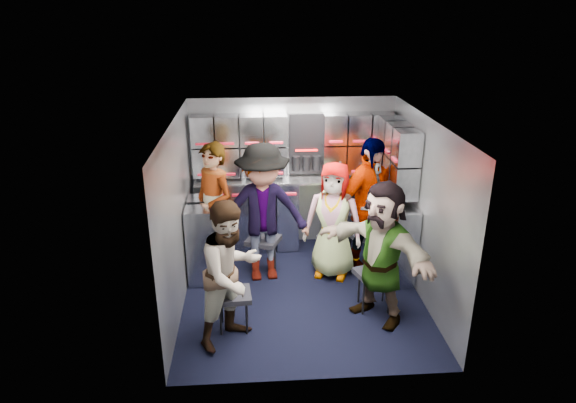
{
  "coord_description": "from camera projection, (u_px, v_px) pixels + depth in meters",
  "views": [
    {
      "loc": [
        -0.55,
        -5.32,
        3.3
      ],
      "look_at": [
        -0.15,
        0.35,
        1.06
      ],
      "focal_mm": 32.0,
      "sensor_mm": 36.0,
      "label": 1
    }
  ],
  "objects": [
    {
      "name": "attendant_arc_a",
      "position": [
        231.0,
        273.0,
        5.1
      ],
      "size": [
        0.94,
        0.94,
        1.54
      ],
      "primitive_type": "imported",
      "rotation": [
        0.0,
        0.0,
        0.77
      ],
      "color": "black",
      "rests_on": "ground"
    },
    {
      "name": "bottle_mid",
      "position": [
        243.0,
        172.0,
        6.87
      ],
      "size": [
        0.06,
        0.06,
        0.25
      ],
      "primitive_type": "cylinder",
      "color": "white",
      "rests_on": "counter"
    },
    {
      "name": "jump_seat_near_right",
      "position": [
        375.0,
        276.0,
        5.76
      ],
      "size": [
        0.49,
        0.47,
        0.47
      ],
      "rotation": [
        0.0,
        0.0,
        0.31
      ],
      "color": "black",
      "rests_on": "ground"
    },
    {
      "name": "wall_right",
      "position": [
        424.0,
        210.0,
        5.89
      ],
      "size": [
        0.04,
        3.0,
        2.1
      ],
      "primitive_type": "cube",
      "color": "gray",
      "rests_on": "ground"
    },
    {
      "name": "jump_seat_mid_right",
      "position": [
        363.0,
        235.0,
        6.79
      ],
      "size": [
        0.49,
        0.48,
        0.46
      ],
      "rotation": [
        0.0,
        0.0,
        0.38
      ],
      "color": "black",
      "rests_on": "ground"
    },
    {
      "name": "attendant_standing",
      "position": [
        214.0,
        210.0,
        6.38
      ],
      "size": [
        0.73,
        0.75,
        1.73
      ],
      "primitive_type": "imported",
      "rotation": [
        0.0,
        0.0,
        -0.84
      ],
      "color": "black",
      "rests_on": "ground"
    },
    {
      "name": "jump_seat_mid_left",
      "position": [
        263.0,
        242.0,
        6.59
      ],
      "size": [
        0.5,
        0.49,
        0.46
      ],
      "rotation": [
        0.0,
        0.0,
        -0.39
      ],
      "color": "black",
      "rests_on": "ground"
    },
    {
      "name": "bottle_right",
      "position": [
        340.0,
        170.0,
        6.95
      ],
      "size": [
        0.07,
        0.07,
        0.25
      ],
      "primitive_type": "cylinder",
      "color": "white",
      "rests_on": "counter"
    },
    {
      "name": "cup_left",
      "position": [
        266.0,
        177.0,
        6.91
      ],
      "size": [
        0.09,
        0.09,
        0.09
      ],
      "primitive_type": "cylinder",
      "color": "#CBB48F",
      "rests_on": "counter"
    },
    {
      "name": "attendant_arc_b",
      "position": [
        263.0,
        213.0,
        6.25
      ],
      "size": [
        1.19,
        0.76,
        1.76
      ],
      "primitive_type": "imported",
      "rotation": [
        0.0,
        0.0,
        0.1
      ],
      "color": "black",
      "rests_on": "ground"
    },
    {
      "name": "wall_left",
      "position": [
        178.0,
        217.0,
        5.71
      ],
      "size": [
        0.04,
        3.0,
        2.1
      ],
      "primitive_type": "cube",
      "color": "gray",
      "rests_on": "ground"
    },
    {
      "name": "wall_back",
      "position": [
        293.0,
        172.0,
        7.19
      ],
      "size": [
        2.8,
        0.04,
        2.1
      ],
      "primitive_type": "cube",
      "color": "gray",
      "rests_on": "ground"
    },
    {
      "name": "jump_seat_near_left",
      "position": [
        233.0,
        297.0,
        5.4
      ],
      "size": [
        0.4,
        0.38,
        0.44
      ],
      "rotation": [
        0.0,
        0.0,
        0.08
      ],
      "color": "black",
      "rests_on": "ground"
    },
    {
      "name": "attendant_arc_e",
      "position": [
        381.0,
        253.0,
        5.45
      ],
      "size": [
        1.3,
        1.45,
        1.6
      ],
      "primitive_type": "imported",
      "rotation": [
        0.0,
        0.0,
        -0.89
      ],
      "color": "black",
      "rests_on": "ground"
    },
    {
      "name": "cart_bank_back",
      "position": [
        294.0,
        215.0,
        7.2
      ],
      "size": [
        2.68,
        0.38,
        0.99
      ],
      "primitive_type": "cube",
      "color": "gray",
      "rests_on": "ground"
    },
    {
      "name": "jump_seat_center",
      "position": [
        330.0,
        243.0,
        6.69
      ],
      "size": [
        0.34,
        0.33,
        0.4
      ],
      "rotation": [
        0.0,
        0.0,
        -0.02
      ],
      "color": "black",
      "rests_on": "ground"
    },
    {
      "name": "coffee_niche",
      "position": [
        306.0,
        145.0,
        6.97
      ],
      "size": [
        0.46,
        0.16,
        0.84
      ],
      "primitive_type": null,
      "color": "black",
      "rests_on": "wall_back"
    },
    {
      "name": "locker_bank_back",
      "position": [
        294.0,
        145.0,
        6.89
      ],
      "size": [
        2.68,
        0.28,
        0.82
      ],
      "primitive_type": "cube",
      "color": "gray",
      "rests_on": "wall_back"
    },
    {
      "name": "attendant_arc_d",
      "position": [
        368.0,
        206.0,
        6.44
      ],
      "size": [
        1.11,
        0.92,
        1.77
      ],
      "primitive_type": "imported",
      "rotation": [
        0.0,
        0.0,
        0.57
      ],
      "color": "black",
      "rests_on": "ground"
    },
    {
      "name": "floor",
      "position": [
        302.0,
        294.0,
        6.19
      ],
      "size": [
        3.0,
        3.0,
        0.0
      ],
      "primitive_type": "plane",
      "color": "black",
      "rests_on": "ground"
    },
    {
      "name": "ceiling",
      "position": [
        304.0,
        122.0,
        5.42
      ],
      "size": [
        2.8,
        3.0,
        0.02
      ],
      "primitive_type": "cube",
      "color": "silver",
      "rests_on": "wall_back"
    },
    {
      "name": "locker_bank_right",
      "position": [
        398.0,
        157.0,
        6.37
      ],
      "size": [
        0.28,
        1.0,
        0.82
      ],
      "primitive_type": "cube",
      "color": "gray",
      "rests_on": "wall_right"
    },
    {
      "name": "cart_bank_left",
      "position": [
        204.0,
        240.0,
        6.45
      ],
      "size": [
        0.38,
        0.76,
        0.99
      ],
      "primitive_type": "cube",
      "color": "gray",
      "rests_on": "ground"
    },
    {
      "name": "bottle_left",
      "position": [
        285.0,
        171.0,
        6.91
      ],
      "size": [
        0.07,
        0.07,
        0.25
      ],
      "primitive_type": "cylinder",
      "color": "white",
      "rests_on": "counter"
    },
    {
      "name": "right_cabinet",
      "position": [
        394.0,
        232.0,
        6.64
      ],
      "size": [
        0.28,
        1.2,
        1.0
      ],
      "primitive_type": "cube",
      "color": "gray",
      "rests_on": "ground"
    },
    {
      "name": "attendant_arc_c",
      "position": [
        333.0,
        220.0,
        6.37
      ],
      "size": [
        0.85,
        0.7,
        1.5
      ],
      "primitive_type": "imported",
      "rotation": [
        0.0,
        0.0,
        -0.35
      ],
      "color": "black",
      "rests_on": "ground"
    },
    {
      "name": "cup_right",
      "position": [
        359.0,
        175.0,
        6.99
      ],
      "size": [
        0.07,
        0.07,
        0.1
      ],
      "primitive_type": "cylinder",
      "color": "#CBB48F",
      "rests_on": "counter"
    },
    {
      "name": "red_latch_strip",
      "position": [
        295.0,
        194.0,
        6.88
      ],
      "size": [
        2.6,
        0.02,
        0.03
      ],
      "primitive_type": "cube",
      "color": "#B31023",
      "rests_on": "cart_bank_back"
    },
    {
      "name": "counter",
      "position": [
        294.0,
        180.0,
        7.01
      ],
      "size": [
        2.68,
        0.42,
        0.03
      ],
      "primitive_type": "cube",
      "color": "#B9BCC1",
      "rests_on": "cart_bank_back"
    }
  ]
}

